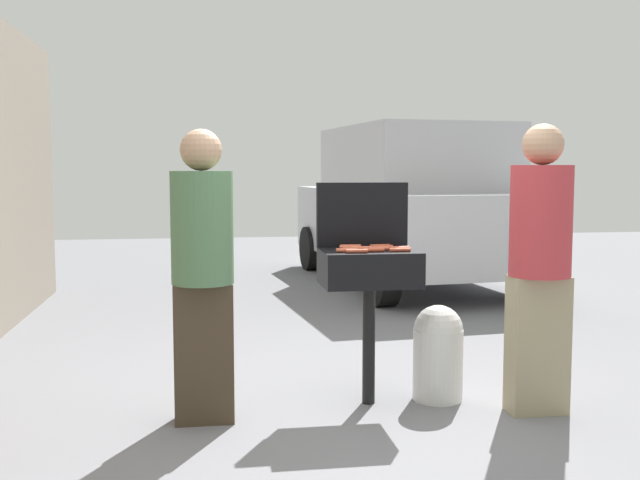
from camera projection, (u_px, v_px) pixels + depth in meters
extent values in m
plane|color=slate|center=(356.00, 411.00, 4.62)|extent=(24.00, 24.00, 0.00)
cylinder|color=black|center=(369.00, 344.00, 4.75)|extent=(0.08, 0.08, 0.76)
cube|color=black|center=(369.00, 268.00, 4.71)|extent=(0.60, 0.44, 0.22)
cube|color=black|center=(362.00, 215.00, 4.89)|extent=(0.60, 0.05, 0.42)
cylinder|color=#AD4228|center=(380.00, 246.00, 4.83)|extent=(0.13, 0.04, 0.03)
cylinder|color=#AD4228|center=(382.00, 247.00, 4.78)|extent=(0.13, 0.04, 0.03)
cylinder|color=#C6593D|center=(347.00, 250.00, 4.57)|extent=(0.13, 0.04, 0.03)
cylinder|color=#B74C33|center=(357.00, 251.00, 4.54)|extent=(0.13, 0.04, 0.03)
cylinder|color=#AD4228|center=(353.00, 249.00, 4.65)|extent=(0.13, 0.04, 0.03)
cylinder|color=#C6593D|center=(350.00, 247.00, 4.75)|extent=(0.13, 0.03, 0.03)
cylinder|color=#C6593D|center=(379.00, 248.00, 4.68)|extent=(0.13, 0.03, 0.03)
cylinder|color=#C6593D|center=(361.00, 248.00, 4.70)|extent=(0.13, 0.03, 0.03)
cylinder|color=#AD4228|center=(374.00, 250.00, 4.59)|extent=(0.13, 0.03, 0.03)
cylinder|color=#B74C33|center=(400.00, 250.00, 4.60)|extent=(0.13, 0.03, 0.03)
cylinder|color=#AD4228|center=(351.00, 246.00, 4.81)|extent=(0.13, 0.03, 0.03)
cylinder|color=#B74C33|center=(399.00, 248.00, 4.70)|extent=(0.13, 0.04, 0.03)
cylinder|color=silver|center=(438.00, 365.00, 4.84)|extent=(0.32, 0.32, 0.46)
sphere|color=silver|center=(438.00, 329.00, 4.82)|extent=(0.31, 0.31, 0.31)
cube|color=#3F3323|center=(204.00, 353.00, 4.40)|extent=(0.34, 0.19, 0.82)
cylinder|color=#4C724C|center=(202.00, 228.00, 4.33)|extent=(0.36, 0.36, 0.65)
sphere|color=tan|center=(201.00, 150.00, 4.29)|extent=(0.24, 0.24, 0.24)
cube|color=gray|center=(537.00, 345.00, 4.56)|extent=(0.35, 0.19, 0.84)
cylinder|color=#B23338|center=(541.00, 221.00, 4.49)|extent=(0.37, 0.37, 0.67)
sphere|color=tan|center=(543.00, 144.00, 4.45)|extent=(0.25, 0.25, 0.25)
cube|color=#B7B7BC|center=(408.00, 224.00, 9.81)|extent=(2.37, 4.58, 0.90)
cube|color=#B7B7BC|center=(415.00, 158.00, 9.54)|extent=(2.03, 2.78, 0.80)
cylinder|color=black|center=(531.00, 271.00, 8.61)|extent=(0.29, 0.66, 0.64)
cylinder|color=black|center=(383.00, 277.00, 8.14)|extent=(0.29, 0.66, 0.64)
cylinder|color=black|center=(425.00, 245.00, 11.57)|extent=(0.29, 0.66, 0.64)
cylinder|color=black|center=(311.00, 248.00, 11.10)|extent=(0.29, 0.66, 0.64)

